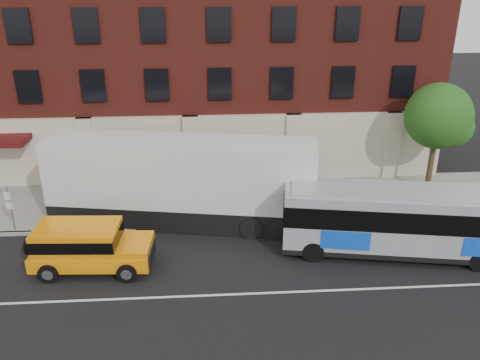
{
  "coord_description": "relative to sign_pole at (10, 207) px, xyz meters",
  "views": [
    {
      "loc": [
        1.01,
        -15.75,
        11.85
      ],
      "look_at": [
        2.44,
        5.5,
        2.79
      ],
      "focal_mm": 37.08,
      "sensor_mm": 36.0,
      "label": 1
    }
  ],
  "objects": [
    {
      "name": "yellow_suv",
      "position": [
        4.25,
        -3.34,
        -0.29
      ],
      "size": [
        5.35,
        2.55,
        2.02
      ],
      "color": "orange",
      "rests_on": "ground"
    },
    {
      "name": "sidewalk",
      "position": [
        8.5,
        2.85,
        -1.38
      ],
      "size": [
        60.0,
        6.0,
        0.15
      ],
      "primitive_type": "cube",
      "color": "gray",
      "rests_on": "ground"
    },
    {
      "name": "shipping_container",
      "position": [
        8.13,
        0.65,
        0.7
      ],
      "size": [
        13.33,
        4.88,
        4.35
      ],
      "color": "black",
      "rests_on": "ground"
    },
    {
      "name": "street_tree",
      "position": [
        22.04,
        3.34,
        2.96
      ],
      "size": [
        3.6,
        3.6,
        6.2
      ],
      "color": "#3B2B1D",
      "rests_on": "sidewalk"
    },
    {
      "name": "sign_pole",
      "position": [
        0.0,
        0.0,
        0.0
      ],
      "size": [
        0.3,
        0.2,
        2.5
      ],
      "color": "gray",
      "rests_on": "ground"
    },
    {
      "name": "kerb",
      "position": [
        8.5,
        -0.15,
        -1.38
      ],
      "size": [
        60.0,
        0.25,
        0.15
      ],
      "primitive_type": "cube",
      "color": "gray",
      "rests_on": "ground"
    },
    {
      "name": "building",
      "position": [
        8.49,
        10.77,
        6.13
      ],
      "size": [
        30.0,
        12.1,
        15.0
      ],
      "color": "maroon",
      "rests_on": "sidewalk"
    },
    {
      "name": "city_bus",
      "position": [
        18.47,
        -3.13,
        0.28
      ],
      "size": [
        11.72,
        4.41,
        3.14
      ],
      "color": "#9798A0",
      "rests_on": "ground"
    },
    {
      "name": "ground",
      "position": [
        8.5,
        -6.15,
        -1.45
      ],
      "size": [
        120.0,
        120.0,
        0.0
      ],
      "primitive_type": "plane",
      "color": "black",
      "rests_on": "ground"
    },
    {
      "name": "lane_line",
      "position": [
        8.5,
        -5.65,
        -1.45
      ],
      "size": [
        60.0,
        0.12,
        0.01
      ],
      "primitive_type": "cube",
      "color": "silver",
      "rests_on": "ground"
    }
  ]
}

